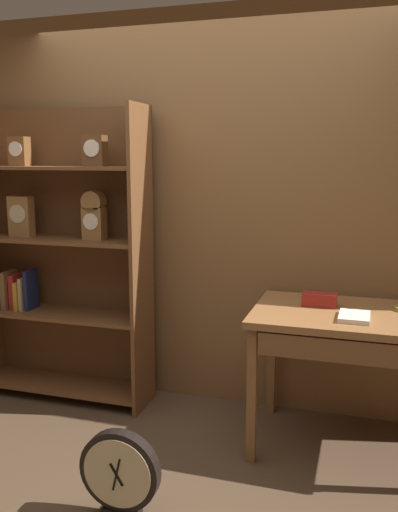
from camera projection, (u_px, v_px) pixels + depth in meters
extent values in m
plane|color=#4C3826|center=(143.00, 502.00, 2.67)|extent=(10.00, 10.00, 0.00)
cube|color=brown|center=(214.00, 212.00, 3.63)|extent=(4.80, 0.05, 2.60)
cube|color=brown|center=(142.00, 262.00, 3.53)|extent=(0.03, 0.36, 1.99)
cube|color=brown|center=(72.00, 253.00, 3.87)|extent=(1.25, 0.01, 1.99)
cube|color=brown|center=(64.00, 384.00, 3.87)|extent=(1.20, 0.34, 0.02)
cube|color=brown|center=(61.00, 314.00, 3.77)|extent=(1.20, 0.34, 0.02)
cube|color=brown|center=(58.00, 240.00, 3.68)|extent=(1.20, 0.34, 0.02)
cube|color=brown|center=(55.00, 168.00, 3.60)|extent=(1.20, 0.34, 0.02)
cube|color=brown|center=(19.00, 151.00, 3.69)|extent=(0.13, 0.08, 0.19)
cylinder|color=silver|center=(15.00, 149.00, 3.64)|extent=(0.10, 0.01, 0.10)
cube|color=olive|center=(21.00, 216.00, 3.73)|extent=(0.16, 0.08, 0.27)
cylinder|color=#C6B78C|center=(17.00, 214.00, 3.69)|extent=(0.13, 0.01, 0.13)
cube|color=brown|center=(95.00, 151.00, 3.48)|extent=(0.14, 0.09, 0.20)
cylinder|color=silver|center=(91.00, 148.00, 3.43)|extent=(0.11, 0.01, 0.11)
cube|color=olive|center=(94.00, 223.00, 3.59)|extent=(0.14, 0.09, 0.21)
cylinder|color=olive|center=(94.00, 202.00, 3.57)|extent=(0.14, 0.09, 0.14)
cylinder|color=silver|center=(91.00, 222.00, 3.54)|extent=(0.11, 0.01, 0.11)
cube|color=navy|center=(3.00, 291.00, 3.86)|extent=(0.04, 0.16, 0.25)
cube|color=brown|center=(9.00, 290.00, 3.85)|extent=(0.04, 0.16, 0.27)
cube|color=maroon|center=(16.00, 291.00, 3.85)|extent=(0.04, 0.12, 0.24)
cube|color=#B78C2D|center=(21.00, 295.00, 3.84)|extent=(0.03, 0.16, 0.20)
cube|color=tan|center=(25.00, 293.00, 3.83)|extent=(0.03, 0.13, 0.23)
cube|color=#19234C|center=(31.00, 289.00, 3.83)|extent=(0.03, 0.15, 0.28)
cube|color=brown|center=(357.00, 316.00, 3.04)|extent=(1.14, 0.74, 0.04)
cube|color=brown|center=(252.00, 396.00, 2.97)|extent=(0.05, 0.05, 0.77)
cube|color=brown|center=(272.00, 356.00, 3.56)|extent=(0.05, 0.05, 0.77)
cube|color=brown|center=(354.00, 352.00, 2.73)|extent=(0.97, 0.03, 0.12)
cube|color=maroon|center=(319.00, 300.00, 3.16)|extent=(0.20, 0.09, 0.08)
cube|color=silver|center=(354.00, 317.00, 2.92)|extent=(0.16, 0.22, 0.02)
cube|color=black|center=(121.00, 512.00, 2.56)|extent=(0.17, 0.11, 0.04)
cylinder|color=black|center=(120.00, 470.00, 2.52)|extent=(0.39, 0.06, 0.39)
cylinder|color=#C6B78C|center=(117.00, 474.00, 2.49)|extent=(0.33, 0.01, 0.33)
cube|color=black|center=(116.00, 475.00, 2.49)|extent=(0.07, 0.01, 0.11)
cube|color=black|center=(116.00, 475.00, 2.49)|extent=(0.05, 0.01, 0.16)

